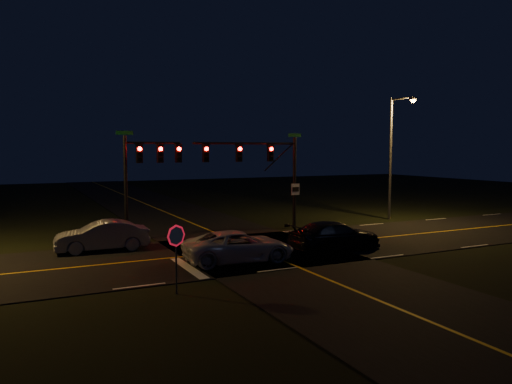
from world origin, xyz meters
name	(u,v)px	position (x,y,z in m)	size (l,w,h in m)	color
ground	(256,250)	(0.00, 0.00, 0.00)	(120.00, 120.00, 0.00)	black
road_ew	(256,250)	(0.00, 0.00, 0.02)	(120.00, 9.00, 0.04)	black
road_ns	(256,250)	(0.00, 0.00, 0.02)	(8.00, 120.00, 0.04)	black
lane_markings	(261,249)	(0.24, -0.10, 0.04)	(120.00, 120.00, 0.01)	yellow
streetlight_ne	(394,148)	(14.00, 5.64, 5.34)	(0.50, 2.46, 9.00)	#4D4F55
signal_mast_ne	(263,163)	(3.14, 5.49, 4.35)	(7.47, 0.41, 6.26)	black
signal_mast_nw	(145,166)	(-4.39, 5.49, 4.26)	(3.77, 0.41, 6.26)	black
stop_sign	(176,244)	(-6.00, -5.83, 1.84)	(0.75, 0.33, 2.55)	#4D4F55
pickup_white	(239,247)	(-1.91, -2.14, 0.72)	(5.35, 2.79, 1.44)	#BDBCC1
suv_dark	(335,237)	(3.63, -1.86, 0.74)	(5.19, 2.30, 1.48)	black
sedan_silver	(102,237)	(-7.22, 3.19, 0.76)	(4.70, 1.81, 1.53)	gray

